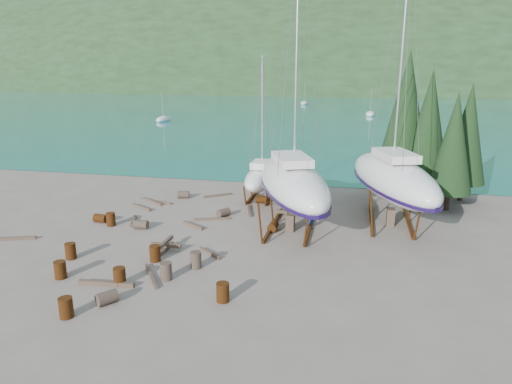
% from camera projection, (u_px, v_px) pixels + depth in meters
% --- Properties ---
extents(ground, '(600.00, 600.00, 0.00)m').
position_uv_depth(ground, '(223.00, 244.00, 26.82)').
color(ground, '#665C51').
rests_on(ground, ground).
extents(bay_water, '(700.00, 700.00, 0.00)m').
position_uv_depth(bay_water, '(349.00, 83.00, 323.74)').
color(bay_water, '#166E71').
rests_on(bay_water, ground).
extents(far_hill, '(800.00, 360.00, 110.00)m').
position_uv_depth(far_hill, '(349.00, 83.00, 328.45)').
color(far_hill, black).
rests_on(far_hill, ground).
extents(far_house_left, '(6.60, 5.60, 5.60)m').
position_uv_depth(far_house_left, '(215.00, 84.00, 217.64)').
color(far_house_left, beige).
rests_on(far_house_left, ground).
extents(far_house_center, '(6.60, 5.60, 5.60)m').
position_uv_depth(far_house_center, '(298.00, 85.00, 209.31)').
color(far_house_center, beige).
rests_on(far_house_center, ground).
extents(far_house_right, '(6.60, 5.60, 5.60)m').
position_uv_depth(far_house_right, '(412.00, 86.00, 198.91)').
color(far_house_right, beige).
rests_on(far_house_right, ground).
extents(cypress_near_right, '(3.60, 3.60, 10.00)m').
position_uv_depth(cypress_near_right, '(428.00, 127.00, 34.02)').
color(cypress_near_right, black).
rests_on(cypress_near_right, ground).
extents(cypress_mid_right, '(3.06, 3.06, 8.50)m').
position_uv_depth(cypress_mid_right, '(454.00, 143.00, 32.05)').
color(cypress_mid_right, black).
rests_on(cypress_mid_right, ground).
extents(cypress_back_left, '(4.14, 4.14, 11.50)m').
position_uv_depth(cypress_back_left, '(406.00, 112.00, 35.99)').
color(cypress_back_left, black).
rests_on(cypress_back_left, ground).
extents(cypress_far_right, '(3.24, 3.24, 9.00)m').
position_uv_depth(cypress_far_right, '(467.00, 134.00, 34.49)').
color(cypress_far_right, black).
rests_on(cypress_far_right, ground).
extents(moored_boat_left, '(2.00, 5.00, 6.05)m').
position_uv_depth(moored_boat_left, '(163.00, 119.00, 89.52)').
color(moored_boat_left, silver).
rests_on(moored_boat_left, ground).
extents(moored_boat_mid, '(2.00, 5.00, 6.05)m').
position_uv_depth(moored_boat_mid, '(370.00, 114.00, 100.04)').
color(moored_boat_mid, silver).
rests_on(moored_boat_mid, ground).
extents(moored_boat_far, '(2.00, 5.00, 6.05)m').
position_uv_depth(moored_boat_far, '(304.00, 103.00, 132.07)').
color(moored_boat_far, silver).
rests_on(moored_boat_far, ground).
extents(large_sailboat_near, '(7.54, 12.39, 18.80)m').
position_uv_depth(large_sailboat_near, '(292.00, 182.00, 28.93)').
color(large_sailboat_near, silver).
rests_on(large_sailboat_near, ground).
extents(large_sailboat_far, '(6.99, 12.34, 18.75)m').
position_uv_depth(large_sailboat_far, '(393.00, 178.00, 29.96)').
color(large_sailboat_far, silver).
rests_on(large_sailboat_far, ground).
extents(small_sailboat_shore, '(2.18, 6.85, 10.95)m').
position_uv_depth(small_sailboat_shore, '(261.00, 177.00, 35.69)').
color(small_sailboat_shore, silver).
rests_on(small_sailboat_shore, ground).
extents(worker, '(0.66, 0.74, 1.70)m').
position_uv_depth(worker, '(311.00, 216.00, 29.20)').
color(worker, navy).
rests_on(worker, ground).
extents(drum_0, '(0.58, 0.58, 0.88)m').
position_uv_depth(drum_0, '(71.00, 251.00, 24.70)').
color(drum_0, '#50290D').
rests_on(drum_0, ground).
extents(drum_1, '(0.99, 1.05, 0.58)m').
position_uv_depth(drum_1, '(107.00, 298.00, 19.97)').
color(drum_1, '#2D2823').
rests_on(drum_1, ground).
extents(drum_2, '(0.93, 0.66, 0.58)m').
position_uv_depth(drum_2, '(101.00, 218.00, 30.60)').
color(drum_2, '#50290D').
rests_on(drum_2, ground).
extents(drum_3, '(0.58, 0.58, 0.88)m').
position_uv_depth(drum_3, '(66.00, 308.00, 18.85)').
color(drum_3, '#50290D').
rests_on(drum_3, ground).
extents(drum_4, '(0.89, 0.60, 0.58)m').
position_uv_depth(drum_4, '(261.00, 200.00, 34.98)').
color(drum_4, '#50290D').
rests_on(drum_4, ground).
extents(drum_5, '(0.58, 0.58, 0.88)m').
position_uv_depth(drum_5, '(196.00, 260.00, 23.56)').
color(drum_5, '#2D2823').
rests_on(drum_5, ground).
extents(drum_6, '(0.62, 0.90, 0.58)m').
position_uv_depth(drum_6, '(273.00, 227.00, 28.98)').
color(drum_6, '#50290D').
rests_on(drum_6, ground).
extents(drum_7, '(0.58, 0.58, 0.88)m').
position_uv_depth(drum_7, '(223.00, 292.00, 20.15)').
color(drum_7, '#50290D').
rests_on(drum_7, ground).
extents(drum_8, '(0.58, 0.58, 0.88)m').
position_uv_depth(drum_8, '(111.00, 219.00, 29.91)').
color(drum_8, '#50290D').
rests_on(drum_8, ground).
extents(drum_9, '(0.99, 0.77, 0.58)m').
position_uv_depth(drum_9, '(183.00, 195.00, 36.36)').
color(drum_9, '#2D2823').
rests_on(drum_9, ground).
extents(drum_10, '(0.58, 0.58, 0.88)m').
position_uv_depth(drum_10, '(120.00, 276.00, 21.68)').
color(drum_10, '#50290D').
rests_on(drum_10, ground).
extents(drum_11, '(0.98, 1.05, 0.58)m').
position_uv_depth(drum_11, '(223.00, 213.00, 31.79)').
color(drum_11, '#2D2823').
rests_on(drum_11, ground).
extents(drum_13, '(0.58, 0.58, 0.88)m').
position_uv_depth(drum_13, '(60.00, 270.00, 22.40)').
color(drum_13, '#50290D').
rests_on(drum_13, ground).
extents(drum_14, '(0.58, 0.58, 0.88)m').
position_uv_depth(drum_14, '(155.00, 253.00, 24.39)').
color(drum_14, '#50290D').
rests_on(drum_14, ground).
extents(drum_15, '(0.92, 0.64, 0.58)m').
position_uv_depth(drum_15, '(141.00, 225.00, 29.37)').
color(drum_15, '#2D2823').
rests_on(drum_15, ground).
extents(drum_17, '(0.58, 0.58, 0.88)m').
position_uv_depth(drum_17, '(166.00, 271.00, 22.25)').
color(drum_17, '#2D2823').
rests_on(drum_17, ground).
extents(timber_2, '(2.02, 1.26, 0.19)m').
position_uv_depth(timber_2, '(142.00, 207.00, 33.74)').
color(timber_2, '#4F392D').
rests_on(timber_2, ground).
extents(timber_3, '(1.76, 2.42, 0.15)m').
position_uv_depth(timber_3, '(151.00, 276.00, 22.59)').
color(timber_3, '#4F392D').
rests_on(timber_3, ground).
extents(timber_4, '(0.84, 2.00, 0.17)m').
position_uv_depth(timber_4, '(133.00, 221.00, 30.70)').
color(timber_4, '#4F392D').
rests_on(timber_4, ground).
extents(timber_6, '(1.35, 1.30, 0.19)m').
position_uv_depth(timber_6, '(292.00, 194.00, 37.28)').
color(timber_6, '#4F392D').
rests_on(timber_6, ground).
extents(timber_7, '(1.58, 1.26, 0.17)m').
position_uv_depth(timber_7, '(210.00, 253.00, 25.32)').
color(timber_7, '#4F392D').
rests_on(timber_7, ground).
extents(timber_8, '(1.78, 1.20, 0.19)m').
position_uv_depth(timber_8, '(193.00, 225.00, 29.80)').
color(timber_8, '#4F392D').
rests_on(timber_8, ground).
extents(timber_9, '(1.99, 1.61, 0.15)m').
position_uv_depth(timber_9, '(218.00, 195.00, 36.96)').
color(timber_9, '#4F392D').
rests_on(timber_9, ground).
extents(timber_10, '(0.91, 2.62, 0.16)m').
position_uv_depth(timber_10, '(249.00, 210.00, 32.99)').
color(timber_10, '#4F392D').
rests_on(timber_10, ground).
extents(timber_11, '(2.32, 0.93, 0.15)m').
position_uv_depth(timber_11, '(212.00, 219.00, 31.13)').
color(timber_11, '#4F392D').
rests_on(timber_11, ground).
extents(timber_14, '(2.99, 1.19, 0.18)m').
position_uv_depth(timber_14, '(9.00, 239.00, 27.49)').
color(timber_14, '#4F392D').
rests_on(timber_14, ground).
extents(timber_15, '(2.97, 1.03, 0.15)m').
position_uv_depth(timber_15, '(156.00, 201.00, 35.36)').
color(timber_15, '#4F392D').
rests_on(timber_15, ground).
extents(timber_16, '(2.76, 0.47, 0.23)m').
position_uv_depth(timber_16, '(106.00, 284.00, 21.68)').
color(timber_16, '#4F392D').
rests_on(timber_16, ground).
extents(timber_17, '(2.14, 1.54, 0.16)m').
position_uv_depth(timber_17, '(153.00, 201.00, 35.21)').
color(timber_17, '#4F392D').
rests_on(timber_17, ground).
extents(timber_pile_fore, '(1.80, 1.80, 0.60)m').
position_uv_depth(timber_pile_fore, '(166.00, 245.00, 25.90)').
color(timber_pile_fore, '#4F392D').
rests_on(timber_pile_fore, ground).
extents(timber_pile_aft, '(1.80, 1.80, 0.60)m').
position_uv_depth(timber_pile_aft, '(289.00, 212.00, 31.88)').
color(timber_pile_aft, '#4F392D').
rests_on(timber_pile_aft, ground).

